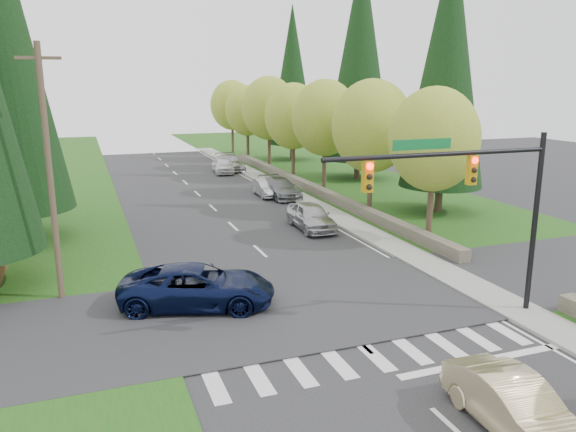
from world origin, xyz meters
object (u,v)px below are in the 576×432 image
parked_car_c (266,188)px  parked_car_e (230,162)px  parked_car_a (311,216)px  parked_car_d (223,166)px  sedan_champagne (515,406)px  parked_car_b (280,188)px  suv_navy (198,287)px

parked_car_c → parked_car_e: parked_car_e is taller
parked_car_a → parked_car_e: (1.31, 24.26, -0.03)m
parked_car_a → parked_car_d: 22.61m
sedan_champagne → parked_car_c: sedan_champagne is taller
sedan_champagne → parked_car_b: bearing=84.1°
sedan_champagne → suv_navy: (-5.77, 10.72, 0.11)m
sedan_champagne → parked_car_a: bearing=84.1°
parked_car_d → suv_navy: bearing=-99.7°
parked_car_a → parked_car_c: size_ratio=1.22×
parked_car_c → parked_car_e: bearing=87.5°
parked_car_a → parked_car_d: (0.13, 22.61, -0.06)m
suv_navy → parked_car_e: size_ratio=1.12×
parked_car_a → suv_navy: bearing=-131.0°
parked_car_c → sedan_champagne: bearing=-96.0°
parked_car_d → parked_car_e: size_ratio=0.82×
parked_car_b → parked_car_c: parked_car_b is taller
sedan_champagne → parked_car_c: (3.49, 30.66, -0.08)m
sedan_champagne → parked_car_d: (3.04, 42.81, 0.02)m
parked_car_b → parked_car_c: size_ratio=1.32×
sedan_champagne → suv_navy: bearing=120.6°
parked_car_b → parked_car_d: bearing=92.6°
sedan_champagne → parked_car_c: size_ratio=1.13×
suv_navy → parked_car_e: 35.19m
parked_car_d → parked_car_e: 2.03m
parked_car_c → parked_car_e: 13.82m
parked_car_a → parked_car_c: 10.47m
parked_car_d → parked_car_e: (1.18, 1.65, 0.03)m
sedan_champagne → parked_car_b: parked_car_b is taller
parked_car_b → parked_car_c: 1.19m
parked_car_d → sedan_champagne: bearing=-88.4°
parked_car_c → parked_car_b: bearing=-45.6°
suv_navy → parked_car_d: bearing=2.7°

